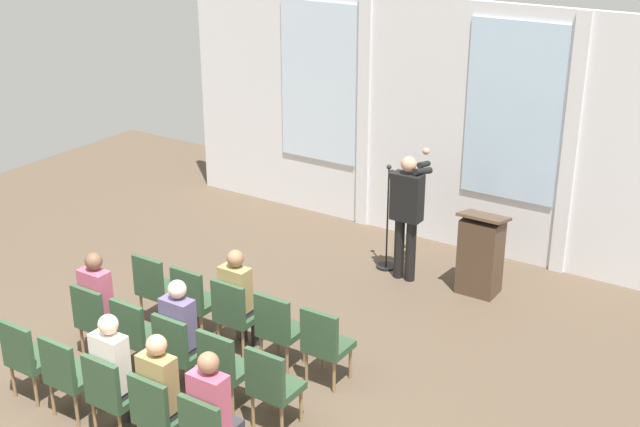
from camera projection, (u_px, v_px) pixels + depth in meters
ground_plane at (138, 421)px, 8.89m from camera, size 15.41×15.41×0.00m
rear_partition at (412, 118)px, 12.77m from camera, size 8.03×0.14×3.66m
speaker at (407, 208)px, 11.60m from camera, size 0.51×0.69×1.78m
mic_stand at (387, 246)px, 12.18m from camera, size 0.28×0.28×1.55m
lectern at (481, 254)px, 11.39m from camera, size 0.60×0.48×1.16m
chair_r0_c0 at (156, 285)px, 10.60m from camera, size 0.46×0.44×0.94m
chair_r0_c1 at (194, 298)px, 10.28m from camera, size 0.46×0.44×0.94m
chair_r0_c2 at (235, 312)px, 9.96m from camera, size 0.46×0.44×0.94m
audience_r0_c2 at (239, 294)px, 9.96m from camera, size 0.36×0.39×1.30m
chair_r0_c3 at (278, 326)px, 9.65m from camera, size 0.46×0.44×0.94m
chair_r0_c4 at (325, 342)px, 9.33m from camera, size 0.46×0.44×0.94m
chair_r1_c0 at (96, 317)px, 9.84m from camera, size 0.46×0.44×0.94m
audience_r1_c0 at (100, 299)px, 9.83m from camera, size 0.36×0.39×1.33m
chair_r1_c1 at (136, 332)px, 9.52m from camera, size 0.46×0.44×0.94m
chair_r1_c2 at (178, 348)px, 9.21m from camera, size 0.46×0.44×0.94m
audience_r1_c2 at (182, 329)px, 9.20m from camera, size 0.36×0.39×1.32m
chair_r1_c3 at (223, 365)px, 8.89m from camera, size 0.46×0.44×0.94m
chair_r1_c4 at (272, 383)px, 8.58m from camera, size 0.46×0.44×0.94m
chair_r2_c0 at (27, 355)px, 9.08m from camera, size 0.46×0.44×0.94m
chair_r2_c1 at (68, 372)px, 8.77m from camera, size 0.46×0.44×0.94m
chair_r2_c2 at (111, 391)px, 8.45m from camera, size 0.46×0.44×0.94m
audience_r2_c2 at (115, 368)px, 8.43m from camera, size 0.36×0.39×1.36m
chair_r2_c3 at (158, 411)px, 8.13m from camera, size 0.46×0.44×0.94m
audience_r2_c3 at (163, 389)px, 8.12m from camera, size 0.36×0.39×1.34m
audience_r2_c4 at (213, 409)px, 7.80m from camera, size 0.36×0.39×1.36m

